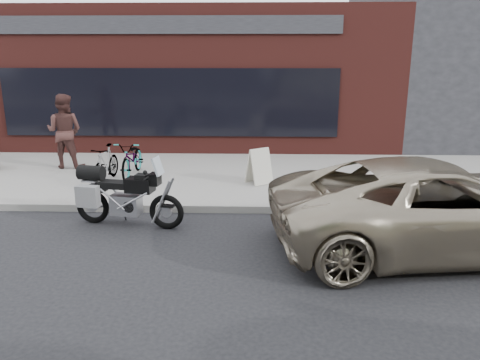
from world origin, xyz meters
The scene contains 9 objects.
ground centered at (0.00, 0.00, 0.00)m, with size 120.00×120.00×0.00m, color black.
near_sidewalk centered at (0.00, 7.00, 0.07)m, with size 44.00×6.00×0.15m, color gray.
storefront centered at (-2.00, 13.98, 2.25)m, with size 14.00×10.07×4.50m.
motorcycle centered at (-1.95, 3.26, 0.59)m, with size 2.13×0.75×1.36m.
minivan centered at (3.50, 2.33, 0.75)m, with size 2.48×5.38×1.50m, color tan.
bicycle_front centered at (-2.50, 6.31, 0.60)m, with size 0.60×1.72×0.91m, color gray.
bicycle_rear centered at (-3.00, 5.78, 0.59)m, with size 0.41×1.46×0.88m, color gray.
sandwich_sign centered at (0.65, 5.77, 0.57)m, with size 0.70×0.69×0.83m.
cafe_patron_left centered at (-4.50, 7.18, 1.13)m, with size 0.95×0.74×1.96m, color #472926.
Camera 1 is at (0.53, -4.94, 3.18)m, focal length 35.00 mm.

